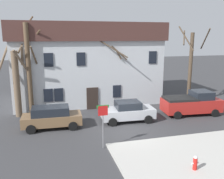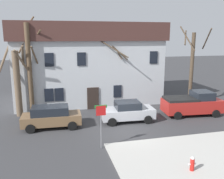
{
  "view_description": "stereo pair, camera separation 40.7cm",
  "coord_description": "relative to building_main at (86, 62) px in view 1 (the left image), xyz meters",
  "views": [
    {
      "loc": [
        -5.4,
        -15.98,
        6.86
      ],
      "look_at": [
        -0.21,
        3.48,
        2.44
      ],
      "focal_mm": 39.27,
      "sensor_mm": 36.0,
      "label": 1
    },
    {
      "loc": [
        -5.01,
        -16.08,
        6.86
      ],
      "look_at": [
        -0.21,
        3.48,
        2.44
      ],
      "focal_mm": 39.27,
      "sensor_mm": 36.0,
      "label": 2
    }
  ],
  "objects": [
    {
      "name": "tree_bare_end",
      "position": [
        9.8,
        -4.58,
        -0.17
      ],
      "size": [
        2.92,
        2.77,
        7.79
      ],
      "color": "#4C3D2D",
      "rests_on": "ground_plane"
    },
    {
      "name": "pickup_truck_red",
      "position": [
        8.15,
        -7.72,
        -3.11
      ],
      "size": [
        5.23,
        2.6,
        2.11
      ],
      "color": "#AD231E",
      "rests_on": "ground_plane"
    },
    {
      "name": "building_main",
      "position": [
        0.0,
        0.0,
        0.0
      ],
      "size": [
        14.96,
        8.2,
        8.13
      ],
      "color": "silver",
      "rests_on": "ground_plane"
    },
    {
      "name": "tree_bare_mid",
      "position": [
        -5.61,
        -4.13,
        0.16
      ],
      "size": [
        2.42,
        1.98,
        8.55
      ],
      "color": "brown",
      "rests_on": "ground_plane"
    },
    {
      "name": "car_silver_sedan",
      "position": [
        2.09,
        -7.98,
        -3.29
      ],
      "size": [
        4.36,
        2.19,
        1.68
      ],
      "color": "#B7BABF",
      "rests_on": "ground_plane"
    },
    {
      "name": "ground_plane",
      "position": [
        1.32,
        -10.16,
        -4.13
      ],
      "size": [
        120.0,
        120.0,
        0.0
      ],
      "primitive_type": "plane",
      "color": "#38383A"
    },
    {
      "name": "car_brown_wagon",
      "position": [
        -3.96,
        -7.98,
        -3.25
      ],
      "size": [
        4.44,
        2.06,
        1.69
      ],
      "color": "brown",
      "rests_on": "ground_plane"
    },
    {
      "name": "bicycle_leaning",
      "position": [
        -4.23,
        -4.36,
        -3.76
      ],
      "size": [
        1.75,
        0.24,
        1.03
      ],
      "color": "black",
      "rests_on": "ground_plane"
    },
    {
      "name": "street_sign_pole",
      "position": [
        -0.97,
        -12.32,
        -2.18
      ],
      "size": [
        0.76,
        0.07,
        2.78
      ],
      "color": "slate",
      "rests_on": "ground_plane"
    },
    {
      "name": "tree_bare_far",
      "position": [
        2.44,
        -3.37,
        -0.24
      ],
      "size": [
        2.86,
        2.89,
        7.17
      ],
      "color": "#4C3D2D",
      "rests_on": "ground_plane"
    },
    {
      "name": "tree_bare_near",
      "position": [
        -6.67,
        -4.38,
        -1.0
      ],
      "size": [
        2.47,
        2.46,
        6.25
      ],
      "color": "brown",
      "rests_on": "ground_plane"
    },
    {
      "name": "fire_hydrant",
      "position": [
        2.99,
        -16.18,
        -3.61
      ],
      "size": [
        0.42,
        0.22,
        0.77
      ],
      "color": "red",
      "rests_on": "sidewalk_slab"
    }
  ]
}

